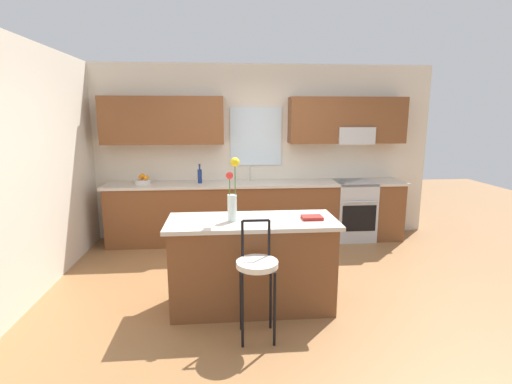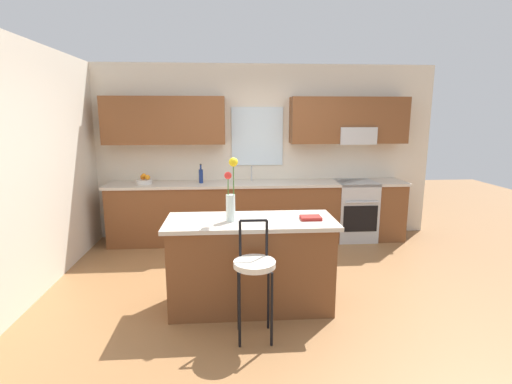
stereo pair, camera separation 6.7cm
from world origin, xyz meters
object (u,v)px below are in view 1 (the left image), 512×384
Objects in this scene: oven_range at (353,210)px; kitchen_island at (252,263)px; flower_vase at (232,195)px; bar_stool_near at (257,269)px; cookbook at (312,218)px; bottle_olive_oil at (200,176)px; fruit_bowl_oranges at (143,181)px.

kitchen_island is at bearing -129.91° from oven_range.
flower_vase is at bearing -132.34° from oven_range.
kitchen_island is 0.58m from bar_stool_near.
oven_range is at bearing 56.53° from bar_stool_near.
oven_range and kitchen_island have the same top height.
oven_range is 2.48m from cookbook.
kitchen_island is 1.60× the size of bar_stool_near.
kitchen_island is 8.35× the size of cookbook.
flower_vase is 2.21m from bottle_olive_oil.
cookbook is 2.48m from bottle_olive_oil.
kitchen_island is 2.71× the size of flower_vase.
fruit_bowl_oranges is (-2.07, 2.16, 0.03)m from cookbook.
flower_vase is at bearing -59.32° from fruit_bowl_oranges.
oven_range is 3.19m from bar_stool_near.
bottle_olive_oil is (0.84, -0.00, 0.07)m from fruit_bowl_oranges.
oven_range is 4.60× the size of cookbook.
kitchen_island is at bearing -55.26° from fruit_bowl_oranges.
cookbook is at bearing -118.64° from oven_range.
flower_vase is 3.08× the size of cookbook.
fruit_bowl_oranges is at bearing 118.80° from bar_stool_near.
bar_stool_near reaches higher than cookbook.
bottle_olive_oil reaches higher than bar_stool_near.
bar_stool_near is 4.34× the size of fruit_bowl_oranges.
kitchen_island is 0.74m from flower_vase.
flower_vase is (-0.19, 0.52, 0.54)m from bar_stool_near.
fruit_bowl_oranges is (-1.47, 2.68, 0.33)m from bar_stool_near.
oven_range is at bearing -0.59° from bottle_olive_oil.
flower_vase is at bearing -179.79° from cookbook.
bottle_olive_oil is at bearing 119.51° from cookbook.
bar_stool_near reaches higher than kitchen_island.
kitchen_island is 0.76m from cookbook.
flower_vase is at bearing -78.50° from bottle_olive_oil.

